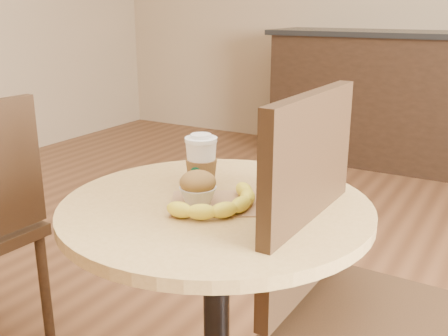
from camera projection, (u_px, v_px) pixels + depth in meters
The scene contains 7 objects.
cafe_table at pixel (216, 270), 1.37m from camera, with size 0.78×0.78×0.75m.
chair_right at pixel (357, 301), 1.20m from camera, with size 0.47×0.47×1.04m.
service_counter at pixel (416, 101), 4.03m from camera, with size 2.30×0.65×1.04m.
kraft_bag at pixel (220, 203), 1.30m from camera, with size 0.24×0.18×0.00m, color #926B46.
coffee_cup at pixel (201, 163), 1.41m from camera, with size 0.09×0.09×0.15m.
muffin at pixel (198, 187), 1.29m from camera, with size 0.09×0.09×0.08m.
banana at pixel (221, 201), 1.26m from camera, with size 0.18×0.26×0.04m, color yellow, non-canonical shape.
Camera 1 is at (0.74, -1.02, 1.22)m, focal length 42.00 mm.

